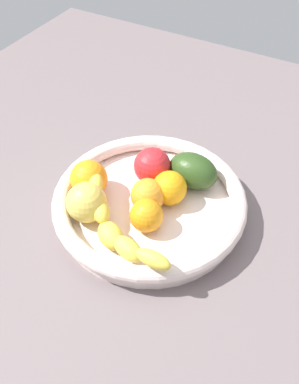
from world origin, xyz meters
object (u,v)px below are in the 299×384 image
Objects in this scene: orange_rear at (89,179)px; apple_yellow at (87,202)px; fruit_bowl at (150,203)px; avocado_dark at (193,171)px; orange_mid_left at (146,194)px; orange_mid_right at (147,216)px; banana_draped_left at (115,228)px; orange_front at (169,188)px; tomato_red at (152,166)px.

apple_yellow reaches higher than orange_rear.
avocado_dark reaches higher than fruit_bowl.
orange_mid_left is 0.64× the size of avocado_dark.
orange_mid_left reaches higher than orange_mid_right.
orange_rear is 0.97× the size of apple_yellow.
orange_rear reaches higher than avocado_dark.
banana_draped_left is (-8.88, 0.87, 2.52)cm from fruit_bowl.
orange_front is 0.66× the size of avocado_dark.
avocado_dark is at bearing -16.98° from orange_front.
avocado_dark is (10.11, -14.01, -0.17)cm from orange_rear.
banana_draped_left is 11.80cm from orange_front.
banana_draped_left and orange_mid_left have the same top height.
fruit_bowl is at bearing -5.60° from banana_draped_left.
apple_yellow is at bearing 72.25° from banana_draped_left.
orange_mid_right is 12.30cm from avocado_dark.
orange_rear is (-4.71, 12.36, 0.28)cm from orange_front.
tomato_red is at bearing 58.24° from orange_front.
banana_draped_left is at bearing 149.77° from orange_mid_right.
apple_yellow reaches higher than fruit_bowl.
fruit_bowl is 9.28cm from banana_draped_left.
avocado_dark is (5.40, -1.65, 0.11)cm from orange_front.
avocado_dark is (14.70, -11.24, -0.28)cm from apple_yellow.
orange_mid_left is at bearing -160.78° from tomato_red.
fruit_bowl is at bearing 23.46° from orange_mid_right.
orange_mid_left is at bearing 152.73° from avocado_dark.
avocado_dark is 1.37× the size of tomato_red.
orange_front is 1.08× the size of orange_mid_right.
orange_mid_left is 1.06× the size of orange_mid_right.
avocado_dark is (7.88, -3.94, 2.46)cm from fruit_bowl.
apple_yellow is (-4.60, -2.77, 0.11)cm from orange_rear.
avocado_dark reaches higher than orange_mid_right.
orange_front is (2.48, -2.29, 2.35)cm from fruit_bowl.
orange_front is at bearing -42.71° from fruit_bowl.
banana_draped_left is 11.35cm from orange_rear.
orange_front is 5.64cm from avocado_dark.
apple_yellow is at bearing 133.06° from fruit_bowl.
orange_front is 5.64cm from tomato_red.
orange_mid_right is at bearing -156.54° from fruit_bowl.
fruit_bowl is at bearing -77.53° from orange_rear.
avocado_dark is 6.88cm from tomato_red.
orange_rear is 0.72× the size of avocado_dark.
orange_front reaches higher than fruit_bowl.
orange_mid_right is (4.65, -2.71, -0.40)cm from banana_draped_left.
orange_mid_left is at bearing 143.62° from fruit_bowl.
fruit_bowl is 10.64cm from orange_rear.
apple_yellow is (-9.31, 9.60, 0.39)cm from orange_front.
tomato_red reaches higher than orange_front.
orange_rear and tomato_red have the same top height.
banana_draped_left is 14.42cm from tomato_red.
orange_mid_right reaches higher than fruit_bowl.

